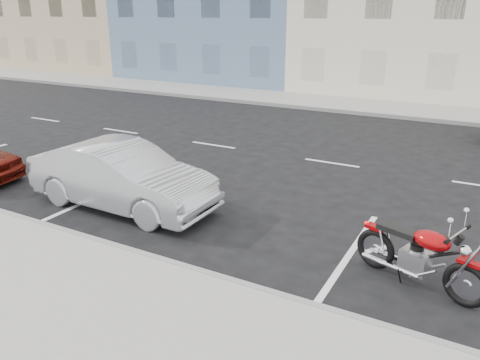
# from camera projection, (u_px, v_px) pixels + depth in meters

# --- Properties ---
(ground) EXTENTS (120.00, 120.00, 0.00)m
(ground) POSITION_uv_depth(u_px,v_px,m) (404.00, 174.00, 12.52)
(ground) COLOR black
(ground) RESTS_ON ground
(sidewalk_far) EXTENTS (80.00, 3.40, 0.15)m
(sidewalk_far) POSITION_uv_depth(u_px,v_px,m) (329.00, 103.00, 21.94)
(sidewalk_far) COLOR gray
(sidewalk_far) RESTS_ON ground
(curb_near) EXTENTS (80.00, 0.12, 0.16)m
(curb_near) POSITION_uv_depth(u_px,v_px,m) (66.00, 233.00, 8.99)
(curb_near) COLOR gray
(curb_near) RESTS_ON ground
(curb_far) EXTENTS (80.00, 0.12, 0.16)m
(curb_far) POSITION_uv_depth(u_px,v_px,m) (317.00, 109.00, 20.53)
(curb_far) COLOR gray
(curb_far) RESTS_ON ground
(motorcycle) EXTENTS (2.12, 0.97, 1.10)m
(motorcycle) POSITION_uv_depth(u_px,v_px,m) (470.00, 277.00, 6.71)
(motorcycle) COLOR black
(motorcycle) RESTS_ON ground
(sedan_silver) EXTENTS (4.35, 1.56, 1.43)m
(sedan_silver) POSITION_uv_depth(u_px,v_px,m) (122.00, 176.00, 10.18)
(sedan_silver) COLOR #A6A9AE
(sedan_silver) RESTS_ON ground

